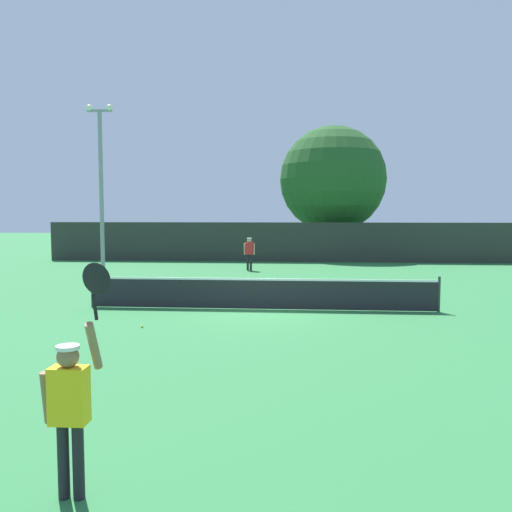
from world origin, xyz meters
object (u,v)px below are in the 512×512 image
tennis_ball (142,326)px  large_tree (333,180)px  parked_car_near (168,243)px  player_serving (71,397)px  parked_car_mid (245,242)px  player_receiving (249,250)px  parked_car_far (367,242)px  light_pole (101,180)px

tennis_ball → large_tree: size_ratio=0.01×
large_tree → parked_car_near: bearing=172.9°
player_serving → parked_car_mid: size_ratio=0.56×
tennis_ball → large_tree: (6.26, 23.09, 5.14)m
large_tree → player_receiving: bearing=-117.5°
parked_car_far → player_receiving: bearing=-114.7°
tennis_ball → light_pole: size_ratio=0.01×
parked_car_near → parked_car_far: 14.50m
player_serving → player_receiving: bearing=90.6°
light_pole → parked_car_mid: bearing=75.0°
light_pole → parked_car_near: light_pole is taller
player_receiving → parked_car_mid: (-1.54, 12.88, -0.25)m
large_tree → parked_car_near: size_ratio=2.00×
tennis_ball → parked_car_near: (-5.36, 24.54, 0.74)m
player_serving → light_pole: 19.25m
tennis_ball → parked_car_far: bearing=71.3°
player_serving → large_tree: (4.56, 31.25, 4.11)m
player_receiving → parked_car_near: 12.62m
player_serving → parked_car_far: size_ratio=0.56×
player_receiving → parked_car_near: (-6.84, 10.60, -0.25)m
player_serving → light_pole: size_ratio=0.32×
large_tree → parked_car_mid: size_ratio=1.98×
player_receiving → tennis_ball: 14.05m
player_serving → player_receiving: (-0.22, 22.10, -0.04)m
tennis_ball → parked_car_mid: (-0.05, 26.81, 0.74)m
light_pole → parked_car_near: 15.29m
light_pole → large_tree: bearing=50.8°
large_tree → tennis_ball: bearing=-105.2°
player_serving → parked_car_near: (-7.06, 32.70, -0.29)m
parked_car_far → large_tree: bearing=-121.8°
light_pole → large_tree: (10.91, 13.39, 0.80)m
player_serving → large_tree: 31.85m
parked_car_mid → large_tree: bearing=-22.7°
parked_car_near → parked_car_mid: size_ratio=0.99×
tennis_ball → light_pole: bearing=115.6°
light_pole → parked_car_mid: size_ratio=1.73×
player_serving → parked_car_mid: player_serving is taller
player_serving → large_tree: size_ratio=0.28×
parked_car_mid → tennis_ball: bearing=-82.1°
parked_car_mid → player_receiving: bearing=-75.4°
light_pole → parked_car_mid: 18.08m
light_pole → parked_car_far: 22.03m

